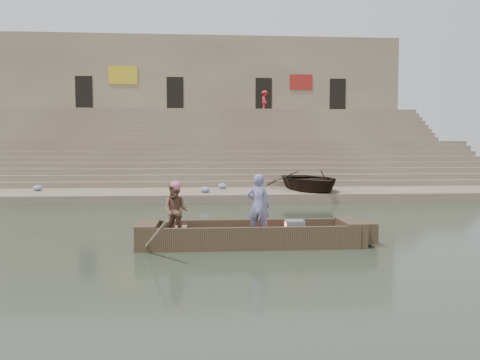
{
  "coord_description": "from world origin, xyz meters",
  "views": [
    {
      "loc": [
        0.16,
        -14.48,
        2.48
      ],
      "look_at": [
        1.34,
        0.92,
        1.4
      ],
      "focal_mm": 36.12,
      "sensor_mm": 36.0,
      "label": 1
    }
  ],
  "objects": [
    {
      "name": "ground",
      "position": [
        0.0,
        0.0,
        0.0
      ],
      "size": [
        120.0,
        120.0,
        0.0
      ],
      "primitive_type": "plane",
      "color": "#2A3628",
      "rests_on": "ground"
    },
    {
      "name": "lower_landing",
      "position": [
        0.0,
        8.0,
        0.2
      ],
      "size": [
        32.0,
        4.0,
        0.4
      ],
      "primitive_type": "cube",
      "color": "gray",
      "rests_on": "ground"
    },
    {
      "name": "upper_landing",
      "position": [
        0.0,
        22.5,
        2.6
      ],
      "size": [
        32.0,
        3.0,
        5.2
      ],
      "primitive_type": "cube",
      "color": "gray",
      "rests_on": "ground"
    },
    {
      "name": "television",
      "position": [
        2.44,
        -2.58,
        0.42
      ],
      "size": [
        0.46,
        0.42,
        0.4
      ],
      "color": "slate",
      "rests_on": "main_rowboat"
    },
    {
      "name": "mid_landing",
      "position": [
        0.0,
        15.5,
        1.4
      ],
      "size": [
        32.0,
        3.0,
        2.8
      ],
      "primitive_type": "cube",
      "color": "gray",
      "rests_on": "ground"
    },
    {
      "name": "ghat_steps",
      "position": [
        0.0,
        17.19,
        1.8
      ],
      "size": [
        32.0,
        11.0,
        5.2
      ],
      "color": "gray",
      "rests_on": "ground"
    },
    {
      "name": "pedestrian",
      "position": [
        4.87,
        22.36,
        5.97
      ],
      "size": [
        0.61,
        1.02,
        1.53
      ],
      "primitive_type": "imported",
      "rotation": [
        0.0,
        0.0,
        1.62
      ],
      "color": "red",
      "rests_on": "upper_landing"
    },
    {
      "name": "standing_man",
      "position": [
        1.53,
        -2.64,
        1.01
      ],
      "size": [
        0.66,
        0.52,
        1.58
      ],
      "primitive_type": "imported",
      "rotation": [
        0.0,
        0.0,
        2.86
      ],
      "color": "navy",
      "rests_on": "main_rowboat"
    },
    {
      "name": "rowing_man",
      "position": [
        -0.51,
        -2.67,
        0.9
      ],
      "size": [
        0.75,
        0.64,
        1.36
      ],
      "primitive_type": "imported",
      "rotation": [
        0.0,
        0.0,
        -0.21
      ],
      "color": "#206240",
      "rests_on": "main_rowboat"
    },
    {
      "name": "main_rowboat",
      "position": [
        1.34,
        -2.58,
        0.11
      ],
      "size": [
        5.0,
        1.3,
        0.22
      ],
      "primitive_type": "cube",
      "color": "brown",
      "rests_on": "ground"
    },
    {
      "name": "rowboat_trim",
      "position": [
        1.55,
        -2.59,
        0.31
      ],
      "size": [
        6.04,
        2.63,
        2.03
      ],
      "color": "brown",
      "rests_on": "ground"
    },
    {
      "name": "beached_rowboat",
      "position": [
        5.17,
        7.92,
        0.88
      ],
      "size": [
        4.0,
        5.1,
        0.96
      ],
      "primitive_type": "imported",
      "rotation": [
        0.0,
        0.0,
        0.16
      ],
      "color": "#2D2116",
      "rests_on": "lower_landing"
    },
    {
      "name": "building_wall",
      "position": [
        0.0,
        26.5,
        5.6
      ],
      "size": [
        32.0,
        5.07,
        11.2
      ],
      "color": "#9A8868",
      "rests_on": "ground"
    },
    {
      "name": "cloth_bundles",
      "position": [
        -2.07,
        8.35,
        0.53
      ],
      "size": [
        9.11,
        2.37,
        0.26
      ],
      "color": "#3F5999",
      "rests_on": "lower_landing"
    }
  ]
}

